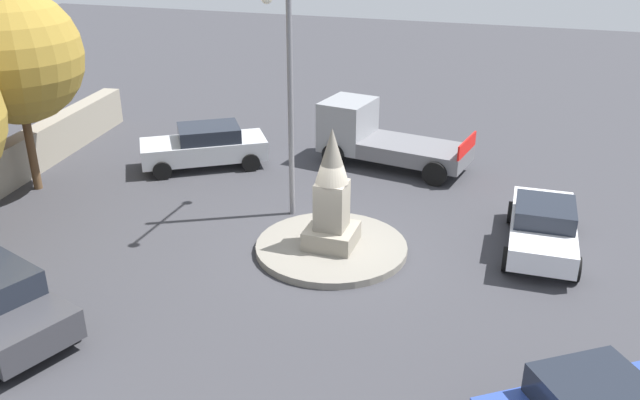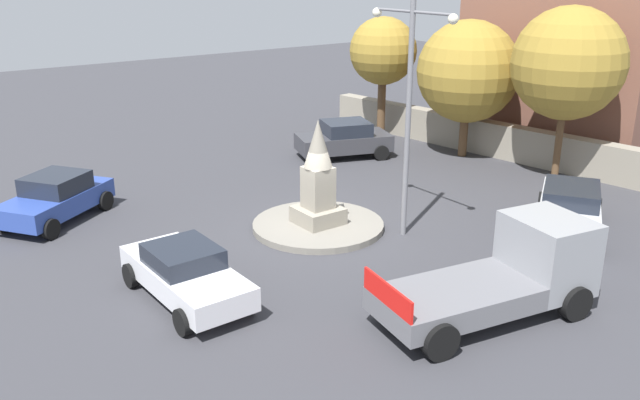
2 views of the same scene
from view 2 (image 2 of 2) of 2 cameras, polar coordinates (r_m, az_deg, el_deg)
name	(u,v)px [view 2 (image 2 of 2)]	position (r m, az deg, el deg)	size (l,w,h in m)	color
ground_plane	(318,228)	(21.07, -0.16, -2.42)	(80.00, 80.00, 0.00)	#38383D
traffic_island	(318,225)	(21.03, -0.16, -2.17)	(4.10, 4.10, 0.20)	gray
monument	(318,179)	(20.51, -0.16, 1.80)	(1.31, 1.31, 3.28)	gray
streetlamp	(409,93)	(19.57, 7.58, 8.96)	(3.28, 0.28, 7.19)	slate
car_white_parked_right	(185,273)	(16.83, -11.35, -6.08)	(4.26, 1.94, 1.38)	silver
car_silver_approaching	(570,207)	(22.04, 20.42, -0.53)	(3.84, 4.59, 1.50)	#B7BABF
car_dark_grey_far_side	(344,139)	(28.65, 2.07, 5.20)	(3.05, 4.29, 1.55)	#38383D
car_blue_near_island	(56,198)	(23.10, -21.51, 0.19)	(3.64, 4.15, 1.51)	#2D479E
truck_grey_parked_left	(508,274)	(16.39, 15.62, -6.03)	(3.04, 5.55, 2.19)	gray
stone_boundary_wall	(514,143)	(29.40, 16.11, 4.67)	(19.91, 0.70, 1.44)	gray
corner_building	(579,52)	(33.07, 21.14, 11.66)	(8.40, 6.79, 8.16)	brown
tree_near_wall	(568,64)	(26.71, 20.30, 10.80)	(4.16, 4.16, 6.46)	brown
tree_mid_cluster	(468,72)	(28.97, 12.44, 10.59)	(4.23, 4.23, 5.73)	brown
tree_far_corner	(383,52)	(31.75, 5.37, 12.42)	(3.10, 3.10, 5.58)	brown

